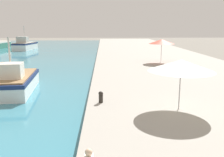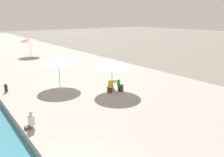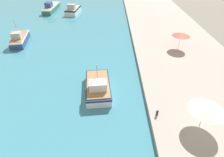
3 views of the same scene
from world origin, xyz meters
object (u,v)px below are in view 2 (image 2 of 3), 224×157
(cafe_umbrella_pink, at_px, (112,63))
(cafe_chair_right, at_px, (110,88))
(cafe_umbrella_white, at_px, (58,60))
(cafe_umbrella_striped, at_px, (30,40))
(cafe_table, at_px, (113,83))
(cafe_chair_left, at_px, (120,87))
(mooring_bollard, at_px, (6,88))
(person_at_quay, at_px, (31,121))

(cafe_umbrella_pink, distance_m, cafe_chair_right, 2.03)
(cafe_umbrella_white, xyz_separation_m, cafe_chair_right, (2.51, -3.93, -1.98))
(cafe_umbrella_pink, relative_size, cafe_umbrella_white, 1.02)
(cafe_chair_right, bearing_deg, cafe_umbrella_pink, -89.86)
(cafe_umbrella_striped, bearing_deg, cafe_table, -89.48)
(cafe_umbrella_striped, distance_m, cafe_chair_left, 21.16)
(cafe_chair_right, bearing_deg, mooring_bollard, 17.61)
(cafe_chair_right, bearing_deg, cafe_umbrella_striped, -35.32)
(cafe_umbrella_white, height_order, mooring_bollard, cafe_umbrella_white)
(cafe_table, distance_m, cafe_chair_right, 0.75)
(cafe_umbrella_pink, distance_m, cafe_table, 1.77)
(cafe_umbrella_pink, height_order, cafe_table, cafe_umbrella_pink)
(cafe_chair_left, bearing_deg, cafe_umbrella_striped, -109.99)
(cafe_umbrella_pink, relative_size, person_at_quay, 3.60)
(cafe_table, height_order, cafe_chair_left, cafe_chair_left)
(cafe_table, xyz_separation_m, mooring_bollard, (-7.18, 4.78, -0.18))
(cafe_umbrella_striped, relative_size, cafe_table, 3.71)
(cafe_table, bearing_deg, cafe_umbrella_pink, -146.19)
(cafe_umbrella_pink, height_order, person_at_quay, cafe_umbrella_pink)
(cafe_umbrella_pink, height_order, cafe_umbrella_striped, cafe_umbrella_striped)
(cafe_umbrella_striped, xyz_separation_m, person_at_quay, (-7.31, -22.83, -2.03))
(person_at_quay, bearing_deg, cafe_umbrella_white, 53.75)
(cafe_umbrella_pink, xyz_separation_m, mooring_bollard, (-7.02, 4.89, -1.94))
(cafe_umbrella_pink, xyz_separation_m, cafe_chair_right, (-0.44, -0.30, -1.96))
(cafe_chair_right, bearing_deg, cafe_umbrella_white, -1.59)
(cafe_chair_right, bearing_deg, person_at_quay, 72.39)
(cafe_umbrella_striped, bearing_deg, person_at_quay, -107.76)
(cafe_umbrella_white, xyz_separation_m, mooring_bollard, (-4.07, 1.26, -1.95))
(cafe_umbrella_pink, bearing_deg, cafe_chair_right, -145.69)
(cafe_chair_left, bearing_deg, cafe_umbrella_pink, -74.27)
(cafe_chair_left, relative_size, mooring_bollard, 1.39)
(cafe_table, height_order, person_at_quay, person_at_quay)
(person_at_quay, bearing_deg, cafe_chair_left, 12.95)
(cafe_chair_right, bearing_deg, cafe_table, -90.00)
(cafe_table, distance_m, person_at_quay, 7.89)
(cafe_umbrella_striped, xyz_separation_m, mooring_bollard, (-7.00, -15.60, -2.10))
(cafe_chair_right, height_order, mooring_bollard, cafe_chair_right)
(cafe_umbrella_striped, distance_m, mooring_bollard, 17.22)
(cafe_umbrella_pink, xyz_separation_m, person_at_quay, (-7.33, -2.35, -1.87))
(cafe_umbrella_pink, distance_m, cafe_chair_left, 2.09)
(cafe_umbrella_pink, relative_size, cafe_table, 4.30)
(cafe_chair_left, distance_m, cafe_chair_right, 0.90)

